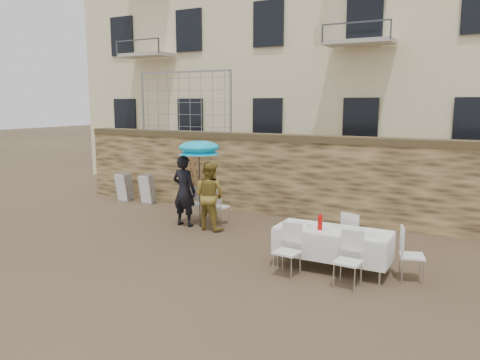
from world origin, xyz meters
The scene contains 17 objects.
ground centered at (0.00, 0.00, 0.00)m, with size 80.00×80.00×0.00m, color brown.
stone_wall centered at (0.00, 5.00, 1.10)m, with size 13.00×0.50×2.20m, color olive.
chain_link_fence centered at (-3.00, 5.00, 3.10)m, with size 3.20×0.06×1.80m, color gray, non-canonical shape.
man_suit centered at (-1.48, 2.73, 0.90)m, with size 0.66×0.43×1.80m, color black.
woman_dress centered at (-0.73, 2.73, 0.84)m, with size 0.82×0.64×1.69m, color gold.
umbrella centered at (-1.08, 2.83, 1.95)m, with size 1.04×1.04×2.06m.
couple_chair_left centered at (-1.48, 3.28, 0.48)m, with size 0.48×0.48×0.96m, color white, non-canonical shape.
couple_chair_right centered at (-0.78, 3.28, 0.48)m, with size 0.48×0.48×0.96m, color white, non-canonical shape.
banquet_table centered at (2.78, 1.41, 0.73)m, with size 2.10×0.85×0.78m.
soda_bottle centered at (2.58, 1.26, 0.91)m, with size 0.09×0.09×0.26m, color red.
table_chair_front_left centered at (2.18, 0.66, 0.48)m, with size 0.48×0.48×0.96m, color white, non-canonical shape.
table_chair_front_right centered at (3.28, 0.66, 0.48)m, with size 0.48×0.48×0.96m, color white, non-canonical shape.
table_chair_back centered at (2.98, 2.21, 0.48)m, with size 0.48×0.48×0.96m, color white, non-canonical shape.
table_chair_side centered at (4.18, 1.51, 0.48)m, with size 0.48×0.48×0.96m, color white, non-canonical shape.
chair_stack_left centered at (-4.92, 4.50, 0.46)m, with size 0.46×0.47×0.92m, color white, non-canonical shape.
chair_stack_right centered at (-4.02, 4.50, 0.46)m, with size 0.46×0.40×0.92m, color white, non-canonical shape.
wood_planks centered at (-2.42, 4.57, 1.00)m, with size 0.70×0.20×2.00m, color #A37749, non-canonical shape.
Camera 1 is at (5.22, -6.81, 3.09)m, focal length 35.00 mm.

